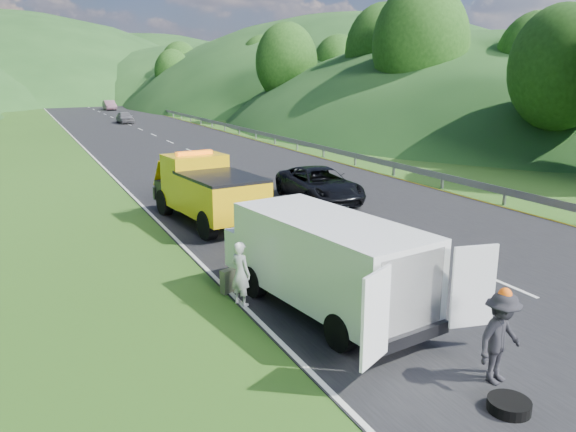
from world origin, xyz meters
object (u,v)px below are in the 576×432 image
worker (496,382)px  suitcase (228,281)px  passing_suv (319,201)px  woman (241,305)px  tow_truck (207,190)px  spare_tire (508,412)px  white_van (324,259)px  child (297,284)px

worker → suitcase: worker is taller
suitcase → passing_suv: (7.33, 8.38, -0.31)m
suitcase → passing_suv: 11.13m
woman → worker: bearing=-174.5°
woman → worker: (2.95, -5.41, 0.00)m
tow_truck → woman: size_ratio=3.92×
worker → spare_tire: worker is taller
woman → spare_tire: bearing=178.4°
white_van → worker: (1.29, -4.24, -1.31)m
child → suitcase: size_ratio=1.64×
child → spare_tire: bearing=-76.1°
white_van → spare_tire: size_ratio=9.44×
tow_truck → suitcase: 7.32m
white_van → spare_tire: white_van is taller
woman → passing_suv: (7.32, 9.28, 0.00)m
white_van → passing_suv: bearing=53.5°
spare_tire → child: bearing=94.5°
woman → spare_tire: woman is taller
suitcase → woman: bearing=-89.5°
suitcase → passing_suv: passing_suv is taller
worker → passing_suv: worker is taller
tow_truck → white_van: bearing=-96.9°
spare_tire → passing_suv: bearing=72.5°
spare_tire → suitcase: bearing=109.0°
tow_truck → white_van: size_ratio=0.92×
child → passing_suv: passing_suv is taller
tow_truck → spare_tire: tow_truck is taller
passing_suv → white_van: bearing=-114.2°
tow_truck → white_van: tow_truck is taller
white_van → suitcase: (-1.67, 2.06, -1.00)m
spare_tire → passing_suv: passing_suv is taller
worker → child: bearing=88.3°
tow_truck → suitcase: (-1.74, -7.04, -0.97)m
white_van → worker: white_van is taller
woman → suitcase: woman is taller
suitcase → spare_tire: suitcase is taller
passing_suv → suitcase: bearing=-126.9°
child → tow_truck: bearing=100.6°
child → worker: worker is taller
worker → passing_suv: size_ratio=0.33×
child → passing_suv: 10.16m
woman → suitcase: bearing=-22.6°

